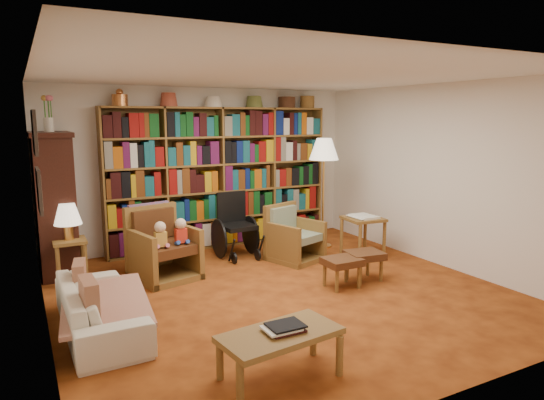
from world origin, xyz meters
TOP-DOWN VIEW (x-y plane):
  - floor at (0.00, 0.00)m, footprint 5.00×5.00m
  - ceiling at (0.00, 0.00)m, footprint 5.00×5.00m
  - wall_back at (0.00, 2.50)m, footprint 5.00×0.00m
  - wall_front at (0.00, -2.50)m, footprint 5.00×0.00m
  - wall_left at (-2.50, 0.00)m, footprint 0.00×5.00m
  - wall_right at (2.50, 0.00)m, footprint 0.00×5.00m
  - bookshelf at (0.20, 2.33)m, footprint 3.60×0.30m
  - curio_cabinet at (-2.25, 2.00)m, footprint 0.50×0.95m
  - framed_pictures at (-2.48, 0.30)m, footprint 0.03×0.52m
  - sofa at (-2.05, -0.14)m, footprint 1.67×0.67m
  - sofa_throw at (-2.00, -0.14)m, footprint 0.93×1.53m
  - cushion_left at (-2.18, 0.21)m, footprint 0.17×0.36m
  - cushion_right at (-2.18, -0.49)m, footprint 0.13×0.38m
  - side_table_lamp at (-2.15, 1.52)m, footprint 0.39×0.39m
  - table_lamp at (-2.15, 1.52)m, footprint 0.33×0.33m
  - armchair_leather at (-1.08, 1.21)m, footprint 0.91×0.93m
  - armchair_sage at (0.80, 1.11)m, footprint 0.85×0.85m
  - wheelchair at (0.14, 1.65)m, footprint 0.54×0.76m
  - floor_lamp at (1.57, 1.47)m, footprint 0.46×0.46m
  - side_table_papers at (1.78, 0.71)m, footprint 0.57×0.57m
  - footstool_a at (0.73, -0.21)m, footprint 0.43×0.37m
  - footstool_b at (1.14, -0.13)m, footprint 0.48×0.43m
  - coffee_table at (-0.92, -1.68)m, footprint 1.01×0.59m

SIDE VIEW (x-z plane):
  - floor at x=0.00m, z-range 0.00..0.00m
  - sofa at x=-2.05m, z-range 0.00..0.48m
  - footstool_a at x=0.73m, z-range 0.12..0.48m
  - sofa_throw at x=-2.00m, z-range 0.28..0.32m
  - footstool_b at x=1.14m, z-range 0.12..0.49m
  - armchair_sage at x=0.80m, z-range -0.09..0.70m
  - coffee_table at x=-0.92m, z-range 0.12..0.55m
  - armchair_leather at x=-1.08m, z-range -0.09..0.85m
  - side_table_lamp at x=-2.15m, z-range 0.13..0.68m
  - wheelchair at x=0.14m, z-range -0.04..0.91m
  - cushion_left at x=-2.18m, z-range 0.27..0.63m
  - cushion_right at x=-2.18m, z-range 0.26..0.64m
  - side_table_papers at x=1.78m, z-range 0.18..0.81m
  - table_lamp at x=-2.15m, z-range 0.63..1.08m
  - curio_cabinet at x=-2.25m, z-range -0.25..2.15m
  - bookshelf at x=0.20m, z-range -0.04..2.38m
  - wall_back at x=0.00m, z-range -1.25..3.75m
  - wall_front at x=0.00m, z-range -1.25..3.75m
  - wall_left at x=-2.50m, z-range -1.25..3.75m
  - wall_right at x=2.50m, z-range -1.25..3.75m
  - floor_lamp at x=1.57m, z-range 0.63..2.35m
  - framed_pictures at x=-2.48m, z-range 1.14..2.11m
  - ceiling at x=0.00m, z-range 2.50..2.50m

